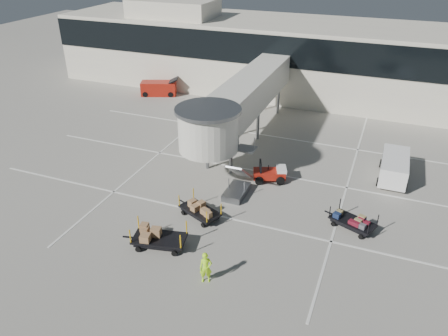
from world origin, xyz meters
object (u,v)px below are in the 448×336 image
at_px(baggage_tug, 270,174).
at_px(belt_loader, 159,88).
at_px(box_cart_near, 199,209).
at_px(box_cart_far, 160,239).
at_px(minivan, 394,165).
at_px(ground_worker, 206,268).
at_px(suitcase_cart, 352,222).

relative_size(baggage_tug, belt_loader, 0.59).
distance_m(box_cart_near, box_cart_far, 3.95).
height_order(box_cart_near, minivan, minivan).
relative_size(box_cart_near, ground_worker, 1.87).
distance_m(baggage_tug, box_cart_near, 7.15).
bearing_deg(box_cart_near, belt_loader, 148.53).
bearing_deg(ground_worker, minivan, 34.43).
bearing_deg(suitcase_cart, minivan, 97.22).
xyz_separation_m(baggage_tug, ground_worker, (-0.14, -12.01, 0.36)).
height_order(suitcase_cart, ground_worker, ground_worker).
bearing_deg(baggage_tug, minivan, 3.31).
bearing_deg(minivan, belt_loader, 158.03).
bearing_deg(belt_loader, minivan, -42.38).
relative_size(suitcase_cart, box_cart_far, 0.87).
relative_size(ground_worker, minivan, 0.39).
distance_m(box_cart_near, minivan, 15.82).
distance_m(box_cart_far, ground_worker, 4.20).
bearing_deg(box_cart_near, suitcase_cart, 37.13).
xyz_separation_m(suitcase_cart, box_cart_far, (-10.65, -6.26, 0.09)).
bearing_deg(minivan, box_cart_far, -132.10).
height_order(suitcase_cart, belt_loader, belt_loader).
bearing_deg(ground_worker, box_cart_far, 129.43).
bearing_deg(ground_worker, box_cart_near, 91.91).
height_order(box_cart_near, box_cart_far, box_cart_far).
height_order(ground_worker, belt_loader, belt_loader).
bearing_deg(belt_loader, ground_worker, -76.97).
distance_m(box_cart_far, belt_loader, 28.47).
height_order(baggage_tug, box_cart_far, baggage_tug).
xyz_separation_m(suitcase_cart, ground_worker, (-6.84, -7.97, 0.45)).
bearing_deg(ground_worker, baggage_tug, 63.05).
relative_size(baggage_tug, ground_worker, 1.44).
distance_m(suitcase_cart, box_cart_far, 12.35).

